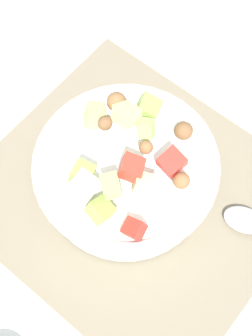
{
  "coord_description": "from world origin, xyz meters",
  "views": [
    {
      "loc": [
        0.15,
        -0.2,
        0.65
      ],
      "look_at": [
        -0.02,
        0.01,
        0.05
      ],
      "focal_mm": 54.26,
      "sensor_mm": 36.0,
      "label": 1
    }
  ],
  "objects": [
    {
      "name": "ground_plane",
      "position": [
        0.0,
        0.0,
        0.0
      ],
      "size": [
        2.4,
        2.4,
        0.0
      ],
      "primitive_type": "plane",
      "color": "silver"
    },
    {
      "name": "placemat",
      "position": [
        0.0,
        0.0,
        0.0
      ],
      "size": [
        0.4,
        0.36,
        0.01
      ],
      "primitive_type": "cube",
      "color": "#756B56",
      "rests_on": "ground_plane"
    },
    {
      "name": "salad_bowl",
      "position": [
        -0.02,
        0.01,
        0.05
      ],
      "size": [
        0.24,
        0.24,
        0.11
      ],
      "color": "white",
      "rests_on": "placemat"
    }
  ]
}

